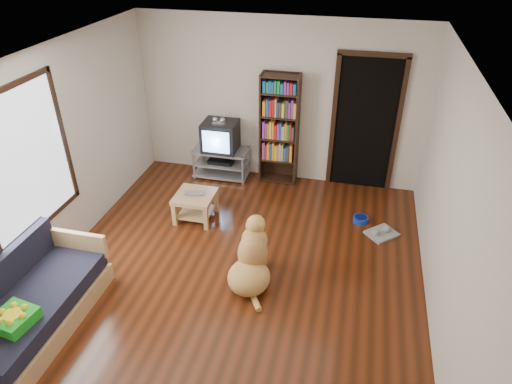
% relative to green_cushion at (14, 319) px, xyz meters
% --- Properties ---
extents(ground, '(5.00, 5.00, 0.00)m').
position_rel_green_cushion_xyz_m(ground, '(1.75, 1.73, -0.48)').
color(ground, '#53210E').
rests_on(ground, ground).
extents(ceiling, '(5.00, 5.00, 0.00)m').
position_rel_green_cushion_xyz_m(ceiling, '(1.75, 1.73, 2.12)').
color(ceiling, white).
rests_on(ceiling, ground).
extents(wall_back, '(4.50, 0.00, 4.50)m').
position_rel_green_cushion_xyz_m(wall_back, '(1.75, 4.23, 0.82)').
color(wall_back, beige).
rests_on(wall_back, ground).
extents(wall_front, '(4.50, 0.00, 4.50)m').
position_rel_green_cushion_xyz_m(wall_front, '(1.75, -0.77, 0.82)').
color(wall_front, beige).
rests_on(wall_front, ground).
extents(wall_left, '(0.00, 5.00, 5.00)m').
position_rel_green_cushion_xyz_m(wall_left, '(-0.50, 1.73, 0.82)').
color(wall_left, beige).
rests_on(wall_left, ground).
extents(wall_right, '(0.00, 5.00, 5.00)m').
position_rel_green_cushion_xyz_m(wall_right, '(4.00, 1.73, 0.82)').
color(wall_right, beige).
rests_on(wall_right, ground).
extents(green_cushion, '(0.41, 0.41, 0.12)m').
position_rel_green_cushion_xyz_m(green_cushion, '(0.00, 0.00, 0.00)').
color(green_cushion, green).
rests_on(green_cushion, sofa).
extents(laptop, '(0.32, 0.24, 0.02)m').
position_rel_green_cushion_xyz_m(laptop, '(0.86, 2.65, -0.07)').
color(laptop, silver).
rests_on(laptop, coffee_table).
extents(dog_bowl, '(0.22, 0.22, 0.08)m').
position_rel_green_cushion_xyz_m(dog_bowl, '(3.20, 3.14, -0.44)').
color(dog_bowl, '#153396').
rests_on(dog_bowl, ground).
extents(grey_rag, '(0.51, 0.51, 0.03)m').
position_rel_green_cushion_xyz_m(grey_rag, '(3.50, 2.89, -0.47)').
color(grey_rag, '#9B9B9B').
rests_on(grey_rag, ground).
extents(window, '(0.03, 1.46, 1.70)m').
position_rel_green_cushion_xyz_m(window, '(-0.48, 1.23, 1.02)').
color(window, white).
rests_on(window, wall_left).
extents(doorway, '(1.03, 0.05, 2.19)m').
position_rel_green_cushion_xyz_m(doorway, '(3.10, 4.21, 0.64)').
color(doorway, black).
rests_on(doorway, wall_back).
extents(tv_stand, '(0.90, 0.45, 0.50)m').
position_rel_green_cushion_xyz_m(tv_stand, '(0.85, 3.98, -0.21)').
color(tv_stand, '#99999E').
rests_on(tv_stand, ground).
extents(crt_tv, '(0.55, 0.52, 0.58)m').
position_rel_green_cushion_xyz_m(crt_tv, '(0.85, 4.00, 0.26)').
color(crt_tv, black).
rests_on(crt_tv, tv_stand).
extents(bookshelf, '(0.60, 0.30, 1.80)m').
position_rel_green_cushion_xyz_m(bookshelf, '(1.80, 4.07, 0.52)').
color(bookshelf, black).
rests_on(bookshelf, ground).
extents(sofa, '(0.80, 1.80, 0.80)m').
position_rel_green_cushion_xyz_m(sofa, '(-0.12, 0.35, -0.22)').
color(sofa, tan).
rests_on(sofa, ground).
extents(coffee_table, '(0.55, 0.55, 0.40)m').
position_rel_green_cushion_xyz_m(coffee_table, '(0.86, 2.68, -0.20)').
color(coffee_table, tan).
rests_on(coffee_table, ground).
extents(dog, '(0.51, 0.98, 0.81)m').
position_rel_green_cushion_xyz_m(dog, '(1.96, 1.58, -0.18)').
color(dog, tan).
rests_on(dog, ground).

